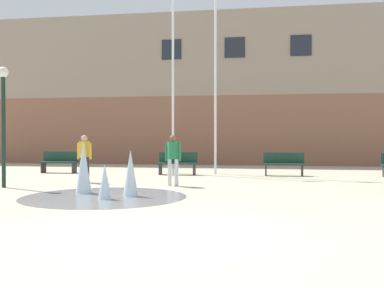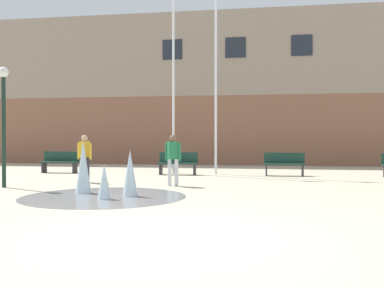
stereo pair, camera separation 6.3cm
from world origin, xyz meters
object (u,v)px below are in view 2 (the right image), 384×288
object	(u,v)px
park_bench_center	(178,163)
park_bench_near_trashcan	(284,164)
teen_by_trashcan	(173,156)
flagpole_left	(174,66)
adult_watching	(85,155)
lamp_post_left_lane	(4,108)
park_bench_far_left	(60,162)
flagpole_right	(217,63)

from	to	relation	value
park_bench_center	park_bench_near_trashcan	size ratio (longest dim) A/B	1.00
teen_by_trashcan	flagpole_left	xyz separation A→B (m)	(-0.95, 4.78, 3.59)
teen_by_trashcan	park_bench_center	bearing A→B (deg)	-116.08
park_bench_near_trashcan	adult_watching	distance (m)	7.74
adult_watching	lamp_post_left_lane	size ratio (longest dim) A/B	0.44
park_bench_center	lamp_post_left_lane	size ratio (longest dim) A/B	0.44
flagpole_left	lamp_post_left_lane	distance (m)	7.53
teen_by_trashcan	lamp_post_left_lane	bearing A→B (deg)	-21.29
park_bench_far_left	flagpole_right	bearing A→B (deg)	3.83
park_bench_near_trashcan	lamp_post_left_lane	bearing A→B (deg)	-146.68
park_bench_near_trashcan	lamp_post_left_lane	xyz separation A→B (m)	(-8.54, -5.61, 1.92)
park_bench_far_left	park_bench_center	world-z (taller)	same
park_bench_far_left	lamp_post_left_lane	size ratio (longest dim) A/B	0.44
park_bench_far_left	lamp_post_left_lane	xyz separation A→B (m)	(0.88, -5.56, 1.92)
flagpole_right	lamp_post_left_lane	xyz separation A→B (m)	(-5.80, -6.01, -2.17)
park_bench_near_trashcan	lamp_post_left_lane	world-z (taller)	lamp_post_left_lane
flagpole_left	flagpole_right	size ratio (longest dim) A/B	0.99
park_bench_far_left	flagpole_left	world-z (taller)	flagpole_left
park_bench_center	adult_watching	xyz separation A→B (m)	(-2.50, -3.58, 0.45)
adult_watching	park_bench_near_trashcan	bearing A→B (deg)	131.94
flagpole_left	flagpole_right	xyz separation A→B (m)	(1.79, -0.00, 0.05)
teen_by_trashcan	flagpole_left	size ratio (longest dim) A/B	0.19
teen_by_trashcan	lamp_post_left_lane	distance (m)	5.32
park_bench_far_left	adult_watching	distance (m)	4.60
teen_by_trashcan	lamp_post_left_lane	size ratio (longest dim) A/B	0.44
park_bench_far_left	adult_watching	bearing A→B (deg)	-54.25
teen_by_trashcan	park_bench_far_left	bearing A→B (deg)	-71.72
flagpole_right	park_bench_far_left	bearing A→B (deg)	-176.17
adult_watching	flagpole_right	world-z (taller)	flagpole_right
park_bench_far_left	flagpole_left	xyz separation A→B (m)	(4.89, 0.45, 4.05)
flagpole_right	park_bench_center	bearing A→B (deg)	-158.92
park_bench_center	lamp_post_left_lane	world-z (taller)	lamp_post_left_lane
park_bench_far_left	flagpole_right	xyz separation A→B (m)	(6.68, 0.45, 4.09)
park_bench_far_left	park_bench_near_trashcan	world-z (taller)	same
teen_by_trashcan	flagpole_right	world-z (taller)	flagpole_right
teen_by_trashcan	flagpole_left	bearing A→B (deg)	-113.91
park_bench_far_left	lamp_post_left_lane	distance (m)	5.95
park_bench_center	flagpole_left	world-z (taller)	flagpole_left
park_bench_far_left	park_bench_near_trashcan	size ratio (longest dim) A/B	1.00
flagpole_right	flagpole_left	bearing A→B (deg)	180.00
teen_by_trashcan	flagpole_right	size ratio (longest dim) A/B	0.18
park_bench_center	flagpole_right	size ratio (longest dim) A/B	0.19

